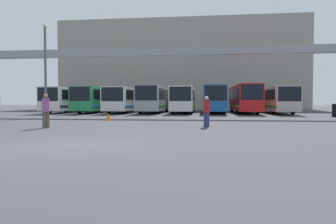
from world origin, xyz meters
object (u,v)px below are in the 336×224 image
Objects in this scene: bus_slot_2 at (125,99)px; bus_slot_3 at (155,98)px; traffic_cone at (108,117)px; bus_slot_6 at (244,98)px; pedestrian_far_center at (207,111)px; bus_slot_5 at (214,98)px; pedestrian_mid_left at (46,110)px; bus_slot_0 at (69,99)px; bus_slot_4 at (184,99)px; bus_slot_7 at (275,99)px; bus_slot_1 at (98,98)px; lamp_post at (45,67)px.

bus_slot_2 is 0.93× the size of bus_slot_3.
bus_slot_3 reaches higher than traffic_cone.
bus_slot_6 reaches higher than pedestrian_far_center.
bus_slot_2 is at bearing -178.60° from bus_slot_5.
traffic_cone is (1.38, 6.21, -0.68)m from pedestrian_mid_left.
bus_slot_0 is 0.93× the size of bus_slot_5.
bus_slot_6 is (7.16, 0.62, 0.12)m from bus_slot_4.
pedestrian_mid_left is at bearing -127.89° from bus_slot_7.
bus_slot_0 is at bearing -178.61° from bus_slot_7.
bus_slot_4 is (10.74, -0.04, -0.02)m from bus_slot_1.
lamp_post reaches higher than pedestrian_mid_left.
bus_slot_5 reaches higher than traffic_cone.
bus_slot_1 reaches higher than bus_slot_4.
bus_slot_0 reaches higher than bus_slot_7.
lamp_post is (-3.99, -11.43, 2.66)m from bus_slot_2.
bus_slot_7 is at bearing 97.29° from pedestrian_far_center.
pedestrian_mid_left is at bearing -77.23° from bus_slot_1.
bus_slot_3 is at bearing 179.14° from bus_slot_5.
bus_slot_3 is 0.98× the size of bus_slot_7.
bus_slot_0 is 18.65× the size of traffic_cone.
bus_slot_3 is at bearing 178.55° from bus_slot_4.
traffic_cone is at bearing -126.83° from bus_slot_6.
pedestrian_mid_left is 11.38m from lamp_post.
bus_slot_4 is 0.97× the size of bus_slot_7.
bus_slot_3 is 6.33× the size of pedestrian_mid_left.
bus_slot_5 reaches higher than bus_slot_7.
bus_slot_6 is 19.58m from traffic_cone.
pedestrian_far_center is at bearing -82.71° from bus_slot_4.
bus_slot_1 is 20.26× the size of traffic_cone.
pedestrian_mid_left reaches higher than pedestrian_far_center.
bus_slot_1 is 17.91m from bus_slot_6.
bus_slot_2 is 10.74m from bus_slot_5.
bus_slot_3 is at bearing 137.10° from pedestrian_far_center.
bus_slot_2 is at bearing 146.52° from pedestrian_far_center.
bus_slot_1 reaches higher than bus_slot_2.
bus_slot_4 is 19.74m from pedestrian_far_center.
bus_slot_6 is at bearing 53.17° from traffic_cone.
bus_slot_1 is 21.48m from bus_slot_7.
bus_slot_3 is 15.20m from traffic_cone.
bus_slot_7 is at bearing 44.84° from traffic_cone.
bus_slot_0 is 1.29× the size of lamp_post.
bus_slot_2 is 0.95× the size of bus_slot_5.
bus_slot_1 is 10.74m from bus_slot_4.
bus_slot_1 is 23.67m from pedestrian_far_center.
bus_slot_2 is 3.60m from bus_slot_3.
bus_slot_5 reaches higher than bus_slot_2.
bus_slot_6 is at bearing 10.14° from bus_slot_5.
bus_slot_5 is 20.06× the size of traffic_cone.
bus_slot_4 is 1.39× the size of lamp_post.
bus_slot_7 is (17.90, 0.48, -0.01)m from bus_slot_2.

